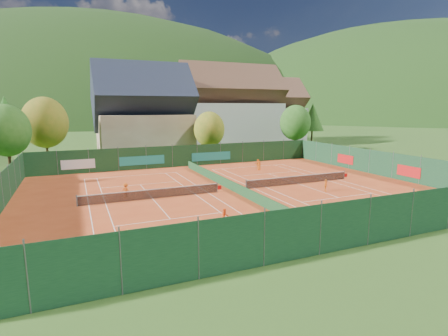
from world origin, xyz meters
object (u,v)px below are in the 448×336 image
chalet (144,117)px  hotel_block_a (230,111)px  player_left_far (126,190)px  hotel_block_b (269,114)px  player_right_far_b (258,164)px  player_left_near (189,230)px  player_left_mid (225,217)px  player_right_far_a (259,166)px  player_right_near (326,185)px  ball_hopper (417,200)px

chalet → hotel_block_a: (19.00, 6.00, 0.76)m
player_left_far → chalet: bearing=-78.2°
hotel_block_b → player_right_far_b: (-21.32, -33.60, -5.98)m
player_left_near → hotel_block_a: bearing=55.2°
chalet → player_left_mid: 39.69m
hotel_block_a → player_left_mid: bearing=-114.7°
hotel_block_a → player_right_far_a: (-7.90, -26.95, -6.77)m
hotel_block_a → player_left_mid: size_ratio=17.60×
chalet → player_right_far_a: chalet is taller
chalet → player_right_near: (11.47, -33.96, -6.01)m
player_left_far → player_left_mid: bearing=143.2°
hotel_block_a → player_left_near: (-23.92, -46.83, -6.77)m
player_right_near → player_left_far: bearing=108.8°
hotel_block_a → player_left_far: hotel_block_a is taller
player_right_far_a → ball_hopper: bearing=105.7°
hotel_block_a → hotel_block_b: hotel_block_a is taller
hotel_block_b → player_left_near: hotel_block_b is taller
player_left_near → player_right_near: size_ratio=1.00×
player_right_far_a → player_right_far_b: (0.57, 1.35, 0.02)m
ball_hopper → player_left_near: bearing=178.9°
hotel_block_b → player_left_far: 58.92m
hotel_block_a → player_right_far_b: (-7.32, -25.60, -6.75)m
chalet → player_right_far_b: size_ratio=12.72×
player_left_mid → player_right_near: (13.22, 5.24, 0.00)m
player_right_far_a → hotel_block_b: bearing=-117.7°
player_left_near → player_right_near: bearing=15.0°
hotel_block_a → hotel_block_b: bearing=29.7°
player_left_near → player_right_far_b: size_ratio=0.96×
ball_hopper → player_right_near: (-3.68, 7.26, 0.06)m
chalet → player_left_near: size_ratio=13.19×
player_left_mid → player_right_far_a: size_ratio=1.00×
hotel_block_b → ball_hopper: bearing=-107.9°
player_left_near → player_right_far_b: 26.95m
player_right_far_a → player_right_far_b: 1.47m
player_left_mid → player_right_far_b: bearing=53.2°
hotel_block_a → player_right_far_a: 28.89m
hotel_block_b → player_right_far_b: bearing=-122.4°
player_left_far → player_right_far_a: (18.28, 7.74, -0.10)m
player_left_far → player_right_far_a: bearing=-131.2°
chalet → player_left_far: 30.16m
hotel_block_a → ball_hopper: size_ratio=27.00×
player_left_far → player_right_far_b: size_ratio=1.11×
player_right_near → chalet: bearing=53.3°
player_left_far → player_right_near: player_left_far is taller
player_left_mid → player_right_near: player_right_near is taller
player_right_far_a → player_right_near: bearing=96.0°
hotel_block_b → player_right_far_a: hotel_block_b is taller
hotel_block_b → ball_hopper: hotel_block_b is taller
hotel_block_b → player_right_far_a: size_ratio=14.11×
player_right_far_b → ball_hopper: bearing=77.8°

